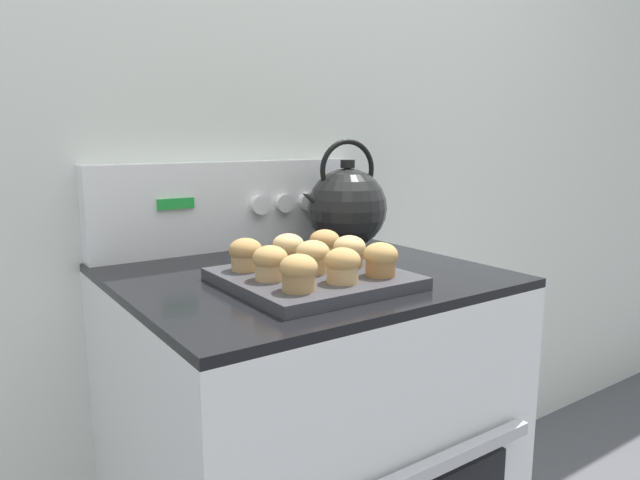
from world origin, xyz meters
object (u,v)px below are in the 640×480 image
at_px(muffin_r0_c0, 299,272).
at_px(muffin_r2_c2, 325,244).
at_px(muffin_pan, 313,278).
at_px(muffin_r1_c0, 270,262).
at_px(stove_range, 302,467).
at_px(muffin_r1_c1, 313,256).
at_px(muffin_r0_c1, 343,265).
at_px(muffin_r0_c2, 381,259).
at_px(muffin_r2_c1, 288,249).
at_px(muffin_r2_c0, 246,254).
at_px(muffin_r1_c2, 349,251).
at_px(tea_kettle, 347,206).

distance_m(muffin_r0_c0, muffin_r2_c2, 0.26).
relative_size(muffin_pan, muffin_r1_c0, 4.92).
relative_size(stove_range, muffin_r1_c1, 13.95).
bearing_deg(stove_range, muffin_r0_c1, -100.79).
bearing_deg(muffin_r1_c0, muffin_r0_c0, -89.01).
bearing_deg(muffin_r0_c2, muffin_r2_c1, 116.18).
relative_size(muffin_pan, muffin_r2_c2, 4.92).
height_order(muffin_r1_c1, muffin_r2_c1, same).
height_order(stove_range, muffin_r2_c1, muffin_r2_c1).
bearing_deg(muffin_pan, muffin_r0_c2, -44.78).
bearing_deg(muffin_r1_c1, muffin_r1_c0, -179.99).
xyz_separation_m(muffin_r0_c2, muffin_r2_c1, (-0.09, 0.18, 0.00)).
height_order(stove_range, muffin_r2_c2, muffin_r2_c2).
bearing_deg(muffin_r1_c0, muffin_r1_c1, 0.01).
bearing_deg(muffin_r2_c1, muffin_pan, -91.11).
xyz_separation_m(muffin_r0_c1, muffin_r2_c0, (-0.10, 0.18, 0.00)).
bearing_deg(muffin_r2_c1, muffin_r2_c2, -0.41).
height_order(muffin_r0_c1, muffin_r2_c1, same).
bearing_deg(muffin_r0_c1, stove_range, 79.21).
height_order(muffin_r0_c2, muffin_r2_c1, same).
bearing_deg(muffin_r0_c0, muffin_r1_c1, 45.50).
bearing_deg(muffin_r2_c0, muffin_r1_c0, -89.17).
relative_size(muffin_pan, muffin_r1_c2, 4.92).
bearing_deg(muffin_r1_c1, muffin_pan, -135.40).
relative_size(muffin_r0_c1, muffin_r1_c0, 1.00).
height_order(muffin_r1_c2, muffin_r2_c0, same).
bearing_deg(muffin_r1_c2, stove_range, 115.75).
bearing_deg(muffin_r1_c2, muffin_r1_c1, -178.57).
distance_m(muffin_pan, muffin_r1_c0, 0.10).
xyz_separation_m(muffin_r0_c0, muffin_r2_c0, (-0.00, 0.18, 0.00)).
distance_m(muffin_pan, tea_kettle, 0.39).
relative_size(muffin_r1_c0, muffin_r1_c1, 1.00).
bearing_deg(stove_range, muffin_r1_c2, -64.25).
relative_size(muffin_r0_c2, muffin_r2_c2, 1.00).
distance_m(stove_range, muffin_r1_c2, 0.51).
relative_size(muffin_r2_c1, muffin_r2_c2, 1.00).
distance_m(muffin_r0_c0, muffin_r2_c1, 0.20).
height_order(muffin_r0_c2, muffin_r1_c1, same).
bearing_deg(muffin_pan, muffin_r1_c1, 44.60).
relative_size(muffin_r1_c0, muffin_r2_c2, 1.00).
distance_m(muffin_r2_c0, muffin_r2_c1, 0.09).
xyz_separation_m(muffin_pan, muffin_r0_c0, (-0.09, -0.09, 0.04)).
xyz_separation_m(stove_range, muffin_r1_c0, (-0.13, -0.10, 0.50)).
bearing_deg(tea_kettle, muffin_r2_c2, -137.87).
bearing_deg(muffin_r0_c1, muffin_r0_c0, -178.71).
xyz_separation_m(muffin_r0_c2, muffin_r2_c2, (0.00, 0.18, 0.00)).
bearing_deg(muffin_r2_c1, muffin_r0_c1, -89.64).
bearing_deg(muffin_r2_c2, muffin_r2_c0, 179.07).
bearing_deg(stove_range, muffin_r1_c1, -110.69).
bearing_deg(muffin_r1_c0, muffin_r2_c0, 90.83).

